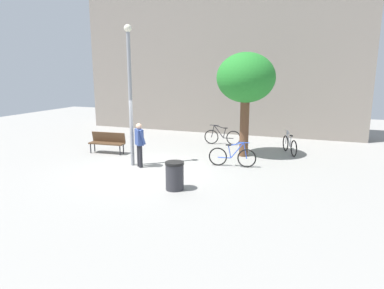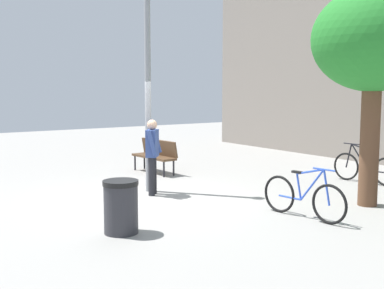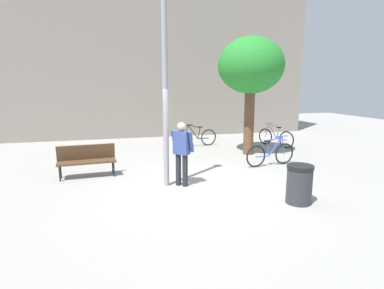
{
  "view_description": "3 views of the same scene",
  "coord_description": "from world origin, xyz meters",
  "px_view_note": "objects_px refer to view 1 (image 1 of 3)",
  "views": [
    {
      "loc": [
        5.76,
        -10.79,
        3.56
      ],
      "look_at": [
        1.38,
        0.94,
        0.88
      ],
      "focal_mm": 32.03,
      "sensor_mm": 36.0,
      "label": 1
    },
    {
      "loc": [
        8.87,
        -5.05,
        2.36
      ],
      "look_at": [
        0.25,
        0.83,
        1.16
      ],
      "focal_mm": 46.05,
      "sensor_mm": 36.0,
      "label": 2
    },
    {
      "loc": [
        -2.25,
        -7.39,
        2.6
      ],
      "look_at": [
        0.04,
        1.22,
        0.9
      ],
      "focal_mm": 29.23,
      "sensor_mm": 36.0,
      "label": 3
    }
  ],
  "objects_px": {
    "bicycle_black": "(222,137)",
    "lamppost": "(130,88)",
    "park_bench": "(108,141)",
    "bicycle_blue": "(232,157)",
    "trash_bin": "(175,176)",
    "plaza_tree": "(246,79)",
    "bicycle_silver": "(290,145)",
    "person_by_lamppost": "(139,142)"
  },
  "relations": [
    {
      "from": "lamppost",
      "to": "trash_bin",
      "type": "height_order",
      "value": "lamppost"
    },
    {
      "from": "bicycle_blue",
      "to": "park_bench",
      "type": "bearing_deg",
      "value": 177.71
    },
    {
      "from": "lamppost",
      "to": "park_bench",
      "type": "relative_size",
      "value": 3.19
    },
    {
      "from": "bicycle_black",
      "to": "lamppost",
      "type": "bearing_deg",
      "value": -114.16
    },
    {
      "from": "bicycle_black",
      "to": "plaza_tree",
      "type": "bearing_deg",
      "value": -52.67
    },
    {
      "from": "lamppost",
      "to": "bicycle_blue",
      "type": "xyz_separation_m",
      "value": [
        3.65,
        1.16,
        -2.57
      ]
    },
    {
      "from": "bicycle_silver",
      "to": "bicycle_blue",
      "type": "distance_m",
      "value": 3.47
    },
    {
      "from": "bicycle_silver",
      "to": "bicycle_blue",
      "type": "relative_size",
      "value": 0.93
    },
    {
      "from": "person_by_lamppost",
      "to": "plaza_tree",
      "type": "distance_m",
      "value": 5.06
    },
    {
      "from": "bicycle_blue",
      "to": "trash_bin",
      "type": "distance_m",
      "value": 3.32
    },
    {
      "from": "plaza_tree",
      "to": "lamppost",
      "type": "bearing_deg",
      "value": -141.29
    },
    {
      "from": "plaza_tree",
      "to": "bicycle_blue",
      "type": "distance_m",
      "value": 3.38
    },
    {
      "from": "park_bench",
      "to": "bicycle_silver",
      "type": "bearing_deg",
      "value": 19.71
    },
    {
      "from": "park_bench",
      "to": "plaza_tree",
      "type": "distance_m",
      "value": 6.55
    },
    {
      "from": "bicycle_black",
      "to": "bicycle_blue",
      "type": "height_order",
      "value": "same"
    },
    {
      "from": "lamppost",
      "to": "plaza_tree",
      "type": "xyz_separation_m",
      "value": [
        3.7,
        2.96,
        0.29
      ]
    },
    {
      "from": "bicycle_black",
      "to": "bicycle_silver",
      "type": "distance_m",
      "value": 3.4
    },
    {
      "from": "person_by_lamppost",
      "to": "plaza_tree",
      "type": "bearing_deg",
      "value": 42.9
    },
    {
      "from": "park_bench",
      "to": "plaza_tree",
      "type": "xyz_separation_m",
      "value": [
        5.76,
        1.57,
        2.7
      ]
    },
    {
      "from": "park_bench",
      "to": "bicycle_blue",
      "type": "distance_m",
      "value": 5.72
    },
    {
      "from": "person_by_lamppost",
      "to": "bicycle_black",
      "type": "height_order",
      "value": "person_by_lamppost"
    },
    {
      "from": "lamppost",
      "to": "person_by_lamppost",
      "type": "bearing_deg",
      "value": -16.62
    },
    {
      "from": "park_bench",
      "to": "bicycle_black",
      "type": "relative_size",
      "value": 0.9
    },
    {
      "from": "lamppost",
      "to": "person_by_lamppost",
      "type": "relative_size",
      "value": 3.11
    },
    {
      "from": "bicycle_black",
      "to": "trash_bin",
      "type": "distance_m",
      "value": 6.92
    },
    {
      "from": "person_by_lamppost",
      "to": "bicycle_silver",
      "type": "relative_size",
      "value": 0.99
    },
    {
      "from": "lamppost",
      "to": "bicycle_black",
      "type": "height_order",
      "value": "lamppost"
    },
    {
      "from": "person_by_lamppost",
      "to": "trash_bin",
      "type": "relative_size",
      "value": 1.91
    },
    {
      "from": "person_by_lamppost",
      "to": "bicycle_blue",
      "type": "distance_m",
      "value": 3.56
    },
    {
      "from": "plaza_tree",
      "to": "bicycle_black",
      "type": "xyz_separation_m",
      "value": [
        -1.49,
        1.96,
        -2.86
      ]
    },
    {
      "from": "bicycle_silver",
      "to": "park_bench",
      "type": "bearing_deg",
      "value": -160.29
    },
    {
      "from": "bicycle_blue",
      "to": "trash_bin",
      "type": "relative_size",
      "value": 2.06
    },
    {
      "from": "bicycle_silver",
      "to": "lamppost",
      "type": "bearing_deg",
      "value": -143.32
    },
    {
      "from": "lamppost",
      "to": "bicycle_blue",
      "type": "distance_m",
      "value": 4.62
    },
    {
      "from": "person_by_lamppost",
      "to": "bicycle_silver",
      "type": "xyz_separation_m",
      "value": [
        5.12,
        4.21,
        -0.58
      ]
    },
    {
      "from": "bicycle_silver",
      "to": "trash_bin",
      "type": "relative_size",
      "value": 1.92
    },
    {
      "from": "park_bench",
      "to": "bicycle_black",
      "type": "xyz_separation_m",
      "value": [
        4.27,
        3.53,
        -0.16
      ]
    },
    {
      "from": "lamppost",
      "to": "bicycle_black",
      "type": "xyz_separation_m",
      "value": [
        2.21,
        4.92,
        -2.57
      ]
    },
    {
      "from": "plaza_tree",
      "to": "person_by_lamppost",
      "type": "bearing_deg",
      "value": -137.1
    },
    {
      "from": "park_bench",
      "to": "plaza_tree",
      "type": "height_order",
      "value": "plaza_tree"
    },
    {
      "from": "lamppost",
      "to": "trash_bin",
      "type": "relative_size",
      "value": 5.95
    },
    {
      "from": "bicycle_blue",
      "to": "bicycle_silver",
      "type": "bearing_deg",
      "value": 57.84
    }
  ]
}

